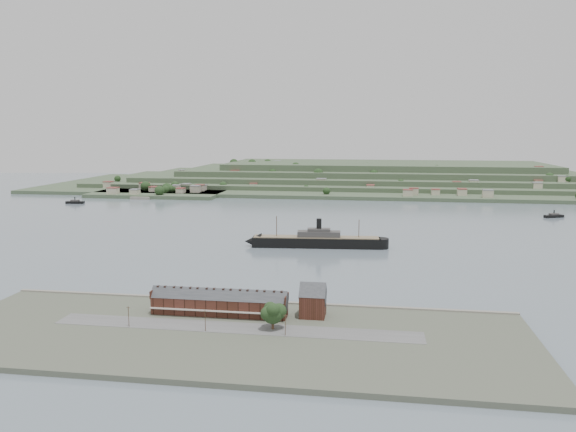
# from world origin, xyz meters

# --- Properties ---
(ground) EXTENTS (1400.00, 1400.00, 0.00)m
(ground) POSITION_xyz_m (0.00, 0.00, 0.00)
(ground) COLOR slate
(ground) RESTS_ON ground
(near_shore) EXTENTS (220.00, 80.00, 2.60)m
(near_shore) POSITION_xyz_m (0.00, -186.75, 1.01)
(near_shore) COLOR #4C5142
(near_shore) RESTS_ON ground
(terrace_row) EXTENTS (55.60, 9.80, 11.07)m
(terrace_row) POSITION_xyz_m (-10.00, -168.02, 6.84)
(terrace_row) COLOR #402116
(terrace_row) RESTS_ON ground
(gabled_building) EXTENTS (10.40, 10.18, 14.09)m
(gabled_building) POSITION_xyz_m (27.50, -164.00, 8.19)
(gabled_building) COLOR #402116
(gabled_building) RESTS_ON ground
(far_peninsula) EXTENTS (760.00, 309.00, 30.00)m
(far_peninsula) POSITION_xyz_m (27.91, 393.10, 11.88)
(far_peninsula) COLOR #36462F
(far_peninsula) RESTS_ON ground
(steamship) EXTENTS (94.28, 17.95, 22.61)m
(steamship) POSITION_xyz_m (11.61, -21.36, 4.17)
(steamship) COLOR black
(steamship) RESTS_ON ground
(tugboat) EXTENTS (15.50, 8.20, 6.75)m
(tugboat) POSITION_xyz_m (5.07, -17.71, 1.65)
(tugboat) COLOR black
(tugboat) RESTS_ON ground
(ferry_west) EXTENTS (19.03, 7.15, 6.97)m
(ferry_west) POSITION_xyz_m (-257.11, 159.00, 1.68)
(ferry_west) COLOR black
(ferry_west) RESTS_ON ground
(ferry_east) EXTENTS (18.06, 11.48, 6.59)m
(ferry_east) POSITION_xyz_m (206.42, 135.49, 1.59)
(ferry_east) COLOR black
(ferry_east) RESTS_ON ground
(fig_tree) EXTENTS (9.54, 8.26, 10.64)m
(fig_tree) POSITION_xyz_m (14.59, -181.49, 8.50)
(fig_tree) COLOR #483321
(fig_tree) RESTS_ON ground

